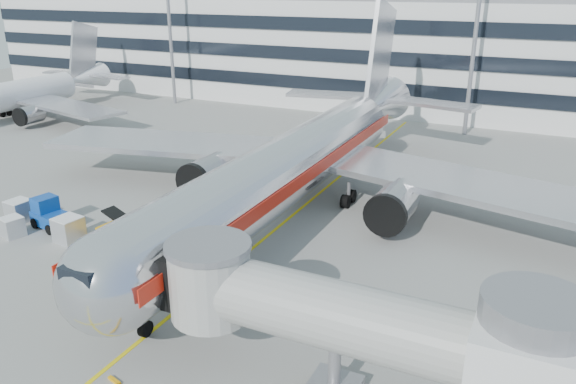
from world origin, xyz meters
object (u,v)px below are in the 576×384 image
at_px(cargo_container_left, 12,227).
at_px(cargo_container_right, 19,211).
at_px(baggage_tug, 50,214).
at_px(ramp_worker, 79,256).
at_px(main_jet, 302,158).
at_px(belt_loader, 127,235).
at_px(cargo_container_front, 69,229).

relative_size(cargo_container_left, cargo_container_right, 0.97).
height_order(baggage_tug, cargo_container_right, baggage_tug).
distance_m(cargo_container_right, ramp_worker, 10.94).
bearing_deg(ramp_worker, baggage_tug, 120.83).
relative_size(main_jet, ramp_worker, 24.64).
bearing_deg(cargo_container_right, belt_loader, 2.45).
distance_m(main_jet, ramp_worker, 18.21).
distance_m(main_jet, cargo_container_right, 22.27).
xyz_separation_m(belt_loader, ramp_worker, (0.00, -4.43, 0.38)).
bearing_deg(ramp_worker, cargo_container_left, 139.12).
xyz_separation_m(cargo_container_right, ramp_worker, (10.18, -4.00, 0.19)).
relative_size(belt_loader, cargo_container_left, 2.96).
relative_size(baggage_tug, ramp_worker, 1.62).
bearing_deg(cargo_container_front, main_jet, 46.42).
bearing_deg(baggage_tug, belt_loader, 2.10).
xyz_separation_m(belt_loader, cargo_container_right, (-10.18, -0.44, 0.19)).
bearing_deg(ramp_worker, cargo_container_front, 114.54).
relative_size(main_jet, cargo_container_front, 26.75).
bearing_deg(belt_loader, baggage_tug, -177.90).
bearing_deg(ramp_worker, cargo_container_right, 129.81).
bearing_deg(ramp_worker, main_jet, 33.40).
xyz_separation_m(main_jet, cargo_container_front, (-12.30, -12.92, -3.32)).
bearing_deg(cargo_container_left, main_jet, 40.20).
relative_size(main_jet, cargo_container_right, 29.65).
height_order(belt_loader, cargo_container_front, belt_loader).
xyz_separation_m(belt_loader, cargo_container_left, (-8.27, -2.65, 0.08)).
bearing_deg(baggage_tug, cargo_container_left, -116.06).
distance_m(main_jet, belt_loader, 14.60).
bearing_deg(main_jet, ramp_worker, -117.85).
relative_size(belt_loader, baggage_tug, 1.47).
bearing_deg(cargo_container_left, cargo_container_right, 130.62).
height_order(main_jet, ramp_worker, main_jet).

